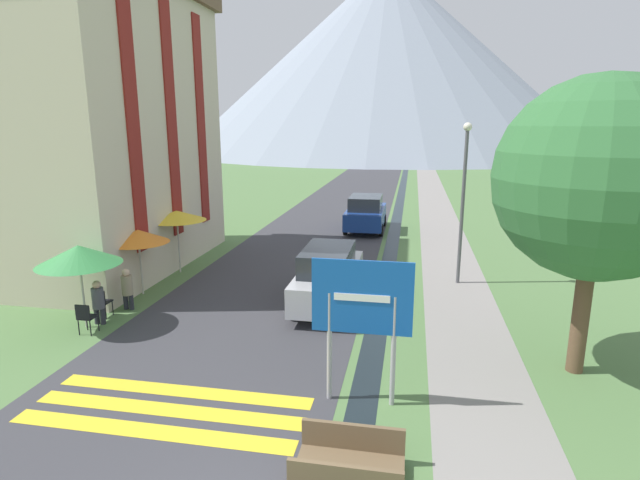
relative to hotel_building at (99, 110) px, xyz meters
The scene contains 21 objects.
ground_plane 13.68m from the hotel_building, 40.41° to the left, with size 160.00×160.00×0.00m, color #517542.
road 20.16m from the hotel_building, 69.04° to the left, with size 6.40×60.00×0.01m.
footpath 22.97m from the hotel_building, 54.17° to the left, with size 2.20×60.00×0.01m.
drainage_channel 21.70m from the hotel_building, 59.52° to the left, with size 0.60×60.00×0.00m.
crosswalk_marking 12.83m from the hotel_building, 52.78° to the right, with size 5.44×1.84×0.01m.
mountain_distant 82.36m from the hotel_building, 85.94° to the left, with size 76.54×76.54×33.88m.
hotel_building is the anchor object (origin of this frame).
road_sign 13.86m from the hotel_building, 37.55° to the right, with size 1.94×0.11×2.93m.
footbridge 15.88m from the hotel_building, 44.42° to the right, with size 1.70×1.10×0.65m.
parked_car_near 10.65m from the hotel_building, 17.08° to the right, with size 1.73×4.48×1.82m.
parked_car_far 13.28m from the hotel_building, 42.35° to the left, with size 1.96×4.24×1.82m.
cafe_chair_nearest 8.74m from the hotel_building, 63.10° to the right, with size 0.40×0.40×0.85m.
cafe_chair_near_left 7.90m from the hotel_building, 60.67° to the right, with size 0.40×0.40×0.85m.
cafe_chair_middle 6.91m from the hotel_building, 56.25° to the right, with size 0.40×0.40×0.85m.
cafe_umbrella_front_green 7.45m from the hotel_building, 63.94° to the right, with size 2.17×2.17×2.31m.
cafe_umbrella_middle_orange 5.73m from the hotel_building, 45.43° to the right, with size 1.92×1.92×2.14m.
cafe_umbrella_rear_yellow 4.82m from the hotel_building, ahead, with size 2.11×2.11×2.33m.
person_seated_far 8.12m from the hotel_building, 60.90° to the right, with size 0.32×0.32×1.25m.
person_seated_near 7.47m from the hotel_building, 53.21° to the right, with size 0.32×0.32×1.26m.
streetlamp 13.36m from the hotel_building, ahead, with size 0.28×0.28×5.45m.
tree_by_path 16.34m from the hotel_building, 21.43° to the right, with size 4.24×4.24×6.43m.
Camera 1 is at (1.98, -5.06, 5.42)m, focal length 28.00 mm.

